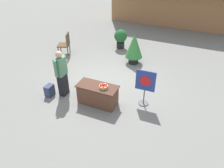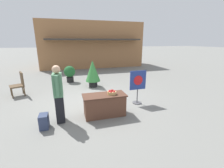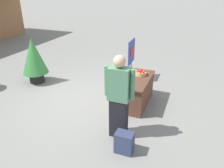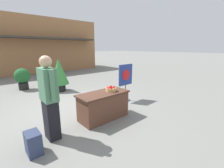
% 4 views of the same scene
% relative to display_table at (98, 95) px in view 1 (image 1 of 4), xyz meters
% --- Properties ---
extents(ground_plane, '(120.00, 120.00, 0.00)m').
position_rel_display_table_xyz_m(ground_plane, '(-0.28, 1.20, -0.37)').
color(ground_plane, slate).
extents(display_table, '(1.41, 0.64, 0.73)m').
position_rel_display_table_xyz_m(display_table, '(0.00, 0.00, 0.00)').
color(display_table, brown).
rests_on(display_table, ground_plane).
extents(apple_basket, '(0.29, 0.29, 0.16)m').
position_rel_display_table_xyz_m(apple_basket, '(0.25, -0.03, 0.43)').
color(apple_basket, tan).
rests_on(apple_basket, display_table).
extents(person_visitor, '(0.26, 0.61, 1.75)m').
position_rel_display_table_xyz_m(person_visitor, '(-1.40, -0.01, 0.53)').
color(person_visitor, black).
rests_on(person_visitor, ground_plane).
extents(backpack, '(0.24, 0.34, 0.42)m').
position_rel_display_table_xyz_m(backpack, '(-1.84, -0.29, -0.16)').
color(backpack, '#2D3856').
rests_on(backpack, ground_plane).
extents(poster_board, '(0.67, 0.36, 1.33)m').
position_rel_display_table_xyz_m(poster_board, '(1.49, 0.61, 0.38)').
color(poster_board, '#4C4C51').
rests_on(poster_board, ground_plane).
extents(patio_chair, '(0.72, 0.72, 1.07)m').
position_rel_display_table_xyz_m(patio_chair, '(-3.25, 2.95, 0.22)').
color(patio_chair, brown).
rests_on(patio_chair, ground_plane).
extents(potted_plant_near_right, '(0.67, 0.67, 0.99)m').
position_rel_display_table_xyz_m(potted_plant_near_right, '(-1.01, 4.70, 0.21)').
color(potted_plant_near_right, black).
rests_on(potted_plant_near_right, ground_plane).
extents(potted_plant_far_right, '(0.79, 0.79, 1.44)m').
position_rel_display_table_xyz_m(potted_plant_far_right, '(0.17, 3.35, 0.45)').
color(potted_plant_far_right, black).
rests_on(potted_plant_far_right, ground_plane).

